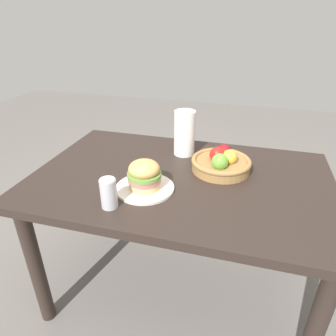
{
  "coord_description": "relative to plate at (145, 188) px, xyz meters",
  "views": [
    {
      "loc": [
        0.28,
        -1.21,
        1.45
      ],
      "look_at": [
        -0.05,
        -0.05,
        0.81
      ],
      "focal_mm": 32.06,
      "sensor_mm": 36.0,
      "label": 1
    }
  ],
  "objects": [
    {
      "name": "paper_towel_roll",
      "position": [
        0.08,
        0.41,
        0.11
      ],
      "size": [
        0.11,
        0.11,
        0.24
      ],
      "primitive_type": "cylinder",
      "color": "white",
      "rests_on": "dining_table"
    },
    {
      "name": "fruit_basket",
      "position": [
        0.3,
        0.27,
        0.04
      ],
      "size": [
        0.29,
        0.29,
        0.12
      ],
      "color": "#9E7542",
      "rests_on": "dining_table"
    },
    {
      "name": "soda_can",
      "position": [
        -0.09,
        -0.16,
        0.06
      ],
      "size": [
        0.07,
        0.07,
        0.13
      ],
      "color": "silver",
      "rests_on": "dining_table"
    },
    {
      "name": "ground_plane",
      "position": [
        0.12,
        0.16,
        -0.76
      ],
      "size": [
        8.0,
        8.0,
        0.0
      ],
      "primitive_type": "plane",
      "color": "slate"
    },
    {
      "name": "plate",
      "position": [
        0.0,
        0.0,
        0.0
      ],
      "size": [
        0.26,
        0.26,
        0.01
      ],
      "primitive_type": "cylinder",
      "color": "silver",
      "rests_on": "dining_table"
    },
    {
      "name": "sandwich",
      "position": [
        0.0,
        0.0,
        0.07
      ],
      "size": [
        0.15,
        0.15,
        0.13
      ],
      "color": "#E5BC75",
      "rests_on": "plate"
    },
    {
      "name": "dining_table",
      "position": [
        0.12,
        0.16,
        -0.11
      ],
      "size": [
        1.4,
        0.9,
        0.75
      ],
      "color": "#2D231E",
      "rests_on": "ground_plane"
    }
  ]
}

